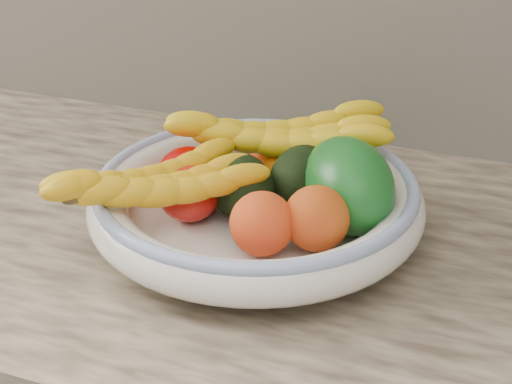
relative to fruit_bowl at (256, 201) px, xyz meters
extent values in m
cube|color=#C3AC8B|center=(0.00, 0.02, -0.07)|extent=(2.44, 0.66, 0.04)
cylinder|color=silver|center=(0.00, 0.00, -0.04)|extent=(0.13, 0.13, 0.02)
cylinder|color=silver|center=(0.00, 0.00, -0.03)|extent=(0.32, 0.32, 0.01)
torus|color=silver|center=(0.00, 0.00, 0.00)|extent=(0.39, 0.39, 0.05)
torus|color=#3B57A8|center=(0.00, 0.00, 0.02)|extent=(0.37, 0.37, 0.02)
ellipsoid|color=#FF5505|center=(-0.02, 0.11, 0.01)|extent=(0.06, 0.06, 0.05)
ellipsoid|color=#FF5405|center=(0.04, 0.11, 0.01)|extent=(0.07, 0.07, 0.05)
ellipsoid|color=orange|center=(0.01, 0.07, 0.01)|extent=(0.07, 0.07, 0.05)
ellipsoid|color=#9D0000|center=(-0.09, 0.01, 0.01)|extent=(0.10, 0.10, 0.07)
ellipsoid|color=red|center=(-0.07, -0.03, 0.01)|extent=(0.09, 0.09, 0.06)
ellipsoid|color=black|center=(-0.02, 0.00, 0.02)|extent=(0.12, 0.13, 0.07)
ellipsoid|color=black|center=(0.04, 0.05, 0.02)|extent=(0.08, 0.12, 0.08)
ellipsoid|color=#0F5217|center=(0.10, 0.02, 0.03)|extent=(0.19, 0.19, 0.13)
ellipsoid|color=orange|center=(0.04, -0.08, 0.02)|extent=(0.09, 0.09, 0.07)
ellipsoid|color=orange|center=(0.09, -0.05, 0.02)|extent=(0.09, 0.09, 0.07)
camera|label=1|loc=(0.28, -0.75, 0.43)|focal=55.00mm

